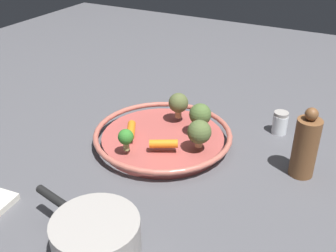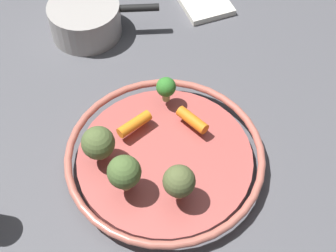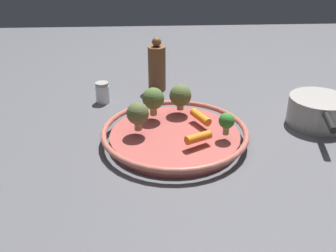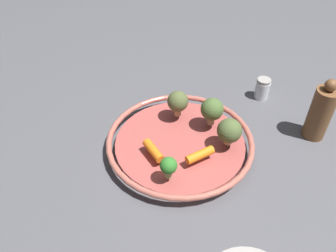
% 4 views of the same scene
% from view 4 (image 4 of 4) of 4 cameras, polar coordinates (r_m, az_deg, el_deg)
% --- Properties ---
extents(ground_plane, '(2.39, 2.39, 0.00)m').
position_cam_4_polar(ground_plane, '(0.83, 1.96, -3.75)').
color(ground_plane, '#4C4C51').
extents(serving_bowl, '(0.35, 0.35, 0.04)m').
position_cam_4_polar(serving_bowl, '(0.82, 1.99, -2.83)').
color(serving_bowl, '#A84C47').
rests_on(serving_bowl, ground_plane).
extents(baby_carrot_back, '(0.07, 0.05, 0.02)m').
position_cam_4_polar(baby_carrot_back, '(0.76, 5.30, -4.78)').
color(baby_carrot_back, orange).
rests_on(baby_carrot_back, serving_bowl).
extents(baby_carrot_left, '(0.05, 0.06, 0.02)m').
position_cam_4_polar(baby_carrot_left, '(0.76, -2.44, -4.07)').
color(baby_carrot_left, orange).
rests_on(baby_carrot_left, serving_bowl).
extents(broccoli_floret_edge, '(0.05, 0.05, 0.07)m').
position_cam_4_polar(broccoli_floret_edge, '(0.84, 1.87, 4.04)').
color(broccoli_floret_edge, tan).
rests_on(broccoli_floret_edge, serving_bowl).
extents(broccoli_floret_mid, '(0.05, 0.05, 0.07)m').
position_cam_4_polar(broccoli_floret_mid, '(0.82, 7.30, 2.71)').
color(broccoli_floret_mid, tan).
rests_on(broccoli_floret_mid, serving_bowl).
extents(broccoli_floret_large, '(0.04, 0.04, 0.05)m').
position_cam_4_polar(broccoli_floret_large, '(0.70, 0.09, -6.65)').
color(broccoli_floret_large, '#96AA66').
rests_on(broccoli_floret_large, serving_bowl).
extents(broccoli_floret_small, '(0.06, 0.06, 0.07)m').
position_cam_4_polar(broccoli_floret_small, '(0.78, 10.12, -0.80)').
color(broccoli_floret_small, tan).
rests_on(broccoli_floret_small, serving_bowl).
extents(salt_shaker, '(0.04, 0.04, 0.06)m').
position_cam_4_polar(salt_shaker, '(1.00, 15.35, 5.99)').
color(salt_shaker, silver).
rests_on(salt_shaker, ground_plane).
extents(pepper_mill, '(0.05, 0.05, 0.17)m').
position_cam_4_polar(pepper_mill, '(0.89, 23.94, 2.07)').
color(pepper_mill, brown).
rests_on(pepper_mill, ground_plane).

